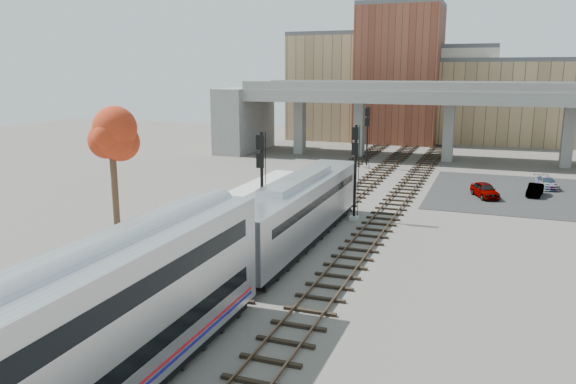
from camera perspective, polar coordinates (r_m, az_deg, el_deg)
The scene contains 15 objects.
ground at distance 29.99m, azimuth -5.45°, elevation -8.86°, with size 160.00×160.00×0.00m, color #47423D.
platform at distance 33.56m, azimuth -16.76°, elevation -6.70°, with size 4.50×60.00×0.35m, color #9E9E99.
yellow_strip at distance 32.44m, azimuth -14.07°, elevation -6.87°, with size 0.70×60.00×0.01m, color yellow.
tracks at distance 40.75m, azimuth 3.39°, elevation -3.00°, with size 10.70×95.00×0.25m.
overpass at distance 70.70m, azimuth 14.41°, elevation 7.82°, with size 54.00×12.00×9.50m.
buildings_far at distance 92.42m, azimuth 13.66°, elevation 10.09°, with size 43.00×21.00×20.60m.
parking_lot at distance 54.24m, azimuth 21.68°, elevation -0.08°, with size 14.00×18.00×0.04m, color black.
locomotive at distance 35.27m, azimuth 1.01°, elevation -1.69°, with size 3.02×19.05×4.10m.
signal_mast_near at distance 34.95m, azimuth -2.71°, elevation 0.27°, with size 0.60×0.64×7.10m.
signal_mast_mid at distance 40.81m, azimuth 6.81°, elevation 1.84°, with size 0.60×0.64×7.00m.
signal_mast_far at distance 63.51m, azimuth 8.03°, elevation 5.42°, with size 0.60×0.64×6.88m.
tree at distance 38.57m, azimuth -17.49°, elevation 5.08°, with size 3.60×3.60×8.54m.
car_a at distance 51.31m, azimuth 19.38°, elevation 0.20°, with size 1.52×3.79×1.29m, color #99999E.
car_b at distance 53.53m, azimuth 23.80°, elevation 0.19°, with size 1.12×3.21×1.06m, color #99999E.
car_c at distance 57.46m, azimuth 24.78°, elevation 0.87°, with size 1.49×3.67×1.07m, color #99999E.
Camera 1 is at (12.31, -25.14, 10.75)m, focal length 35.00 mm.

